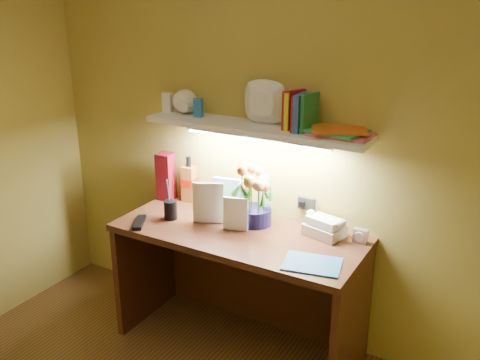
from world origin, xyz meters
name	(u,v)px	position (x,y,z in m)	size (l,w,h in m)	color
desk	(238,290)	(0.00, 1.20, 0.38)	(1.40, 0.60, 0.75)	#38170F
flower_bouquet	(255,196)	(0.03, 1.34, 0.92)	(0.21, 0.21, 0.34)	#0F113D
telephone	(325,225)	(0.43, 1.39, 0.81)	(0.20, 0.15, 0.12)	beige
desk_clock	(360,236)	(0.63, 1.40, 0.79)	(0.08, 0.04, 0.08)	silver
whisky_bottle	(189,179)	(-0.50, 1.44, 0.89)	(0.08, 0.08, 0.29)	#A1581E
whisky_box	(166,176)	(-0.64, 1.40, 0.90)	(0.10, 0.10, 0.30)	#5D0A11
pen_cup	(170,204)	(-0.43, 1.15, 0.84)	(0.08, 0.08, 0.19)	black
art_card	(230,197)	(-0.16, 1.38, 0.86)	(0.22, 0.04, 0.22)	silver
tv_remote	(139,222)	(-0.54, 1.00, 0.76)	(0.05, 0.18, 0.02)	black
blue_folder	(312,264)	(0.50, 1.05, 0.75)	(0.28, 0.20, 0.01)	blue
desk_book_a	(193,202)	(-0.29, 1.18, 0.87)	(0.18, 0.02, 0.24)	silver
desk_book_b	(223,213)	(-0.09, 1.19, 0.85)	(0.14, 0.01, 0.19)	white
wall_shelf	(257,121)	(0.02, 1.38, 1.34)	(1.30, 0.33, 0.24)	white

